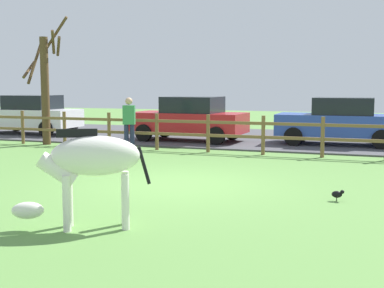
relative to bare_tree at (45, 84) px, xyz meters
The scene contains 10 objects.
ground_plane 8.75m from the bare_tree, 37.21° to the right, with size 60.00×60.00×0.00m, color #5B8C42.
parking_asphalt 8.20m from the bare_tree, 31.53° to the left, with size 28.00×7.40×0.05m, color #47474C.
paddock_fence 6.82m from the bare_tree, ahead, with size 21.91×0.11×1.14m.
bare_tree is the anchor object (origin of this frame).
zebra 11.02m from the bare_tree, 51.47° to the right, with size 1.78×1.11×1.41m.
crow_on_grass 11.63m from the bare_tree, 29.48° to the right, with size 0.21×0.10×0.20m.
parked_car_red 5.07m from the bare_tree, 27.91° to the left, with size 4.09×2.05×1.56m.
parked_car_white 3.85m from the bare_tree, 135.06° to the left, with size 4.01×1.90×1.56m.
parked_car_blue 9.94m from the bare_tree, 16.84° to the left, with size 4.00×1.89×1.56m.
visitor_near_fence 3.71m from the bare_tree, 10.87° to the right, with size 0.41×0.32×1.64m.
Camera 1 is at (3.79, -9.62, 2.01)m, focal length 48.10 mm.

